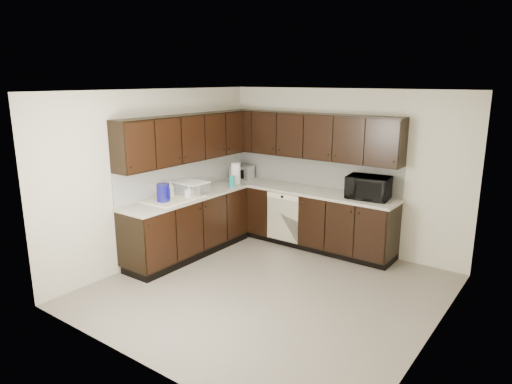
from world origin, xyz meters
TOP-DOWN VIEW (x-y plane):
  - floor at (0.00, 0.00)m, footprint 4.00×4.00m
  - ceiling at (0.00, 0.00)m, footprint 4.00×4.00m
  - wall_back at (0.00, 2.00)m, footprint 4.00×0.02m
  - wall_left at (-2.00, 0.00)m, footprint 0.02×4.00m
  - wall_right at (2.00, 0.00)m, footprint 0.02×4.00m
  - wall_front at (0.00, -2.00)m, footprint 4.00×0.02m
  - lower_cabinets at (-1.01, 1.11)m, footprint 3.00×2.80m
  - countertop at (-1.01, 1.11)m, footprint 3.03×2.83m
  - backsplash at (-1.22, 1.32)m, footprint 3.00×2.80m
  - upper_cabinets at (-1.10, 1.20)m, footprint 3.00×2.80m
  - dishwasher at (-0.70, 1.41)m, footprint 0.58×0.04m
  - sink at (-1.68, -0.01)m, footprint 0.54×0.82m
  - microwave at (0.57, 1.71)m, footprint 0.65×0.48m
  - soap_bottle_a at (-1.53, 0.18)m, footprint 0.11×0.12m
  - soap_bottle_b at (-1.77, 0.04)m, footprint 0.12×0.12m
  - toaster_oven at (-1.75, 1.71)m, footprint 0.41×0.33m
  - storage_bin at (-1.69, 0.37)m, footprint 0.58×0.50m
  - blue_pitcher at (-1.66, -0.21)m, footprint 0.23×0.23m
  - teal_tumbler at (-1.48, 1.10)m, footprint 0.10×0.10m
  - paper_towel_roll at (-1.60, 1.35)m, footprint 0.19×0.19m

SIDE VIEW (x-z plane):
  - floor at x=0.00m, z-range 0.00..0.00m
  - lower_cabinets at x=-1.01m, z-range -0.04..0.86m
  - dishwasher at x=-0.70m, z-range 0.16..0.94m
  - sink at x=-1.68m, z-range 0.67..1.09m
  - countertop at x=-1.01m, z-range 0.90..0.94m
  - teal_tumbler at x=-1.48m, z-range 0.94..1.13m
  - storage_bin at x=-1.69m, z-range 0.94..1.13m
  - soap_bottle_a at x=-1.53m, z-range 0.94..1.15m
  - toaster_oven at x=-1.75m, z-range 0.94..1.17m
  - soap_bottle_b at x=-1.77m, z-range 0.94..1.20m
  - blue_pitcher at x=-1.66m, z-range 0.94..1.21m
  - microwave at x=0.57m, z-range 0.94..1.27m
  - paper_towel_roll at x=-1.60m, z-range 0.94..1.28m
  - backsplash at x=-1.22m, z-range 0.94..1.42m
  - wall_back at x=0.00m, z-range 0.00..2.50m
  - wall_left at x=-2.00m, z-range 0.00..2.50m
  - wall_right at x=2.00m, z-range 0.00..2.50m
  - wall_front at x=0.00m, z-range 0.00..2.50m
  - upper_cabinets at x=-1.10m, z-range 1.42..2.12m
  - ceiling at x=0.00m, z-range 2.50..2.50m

